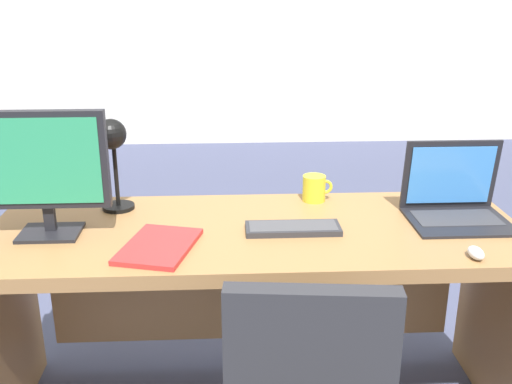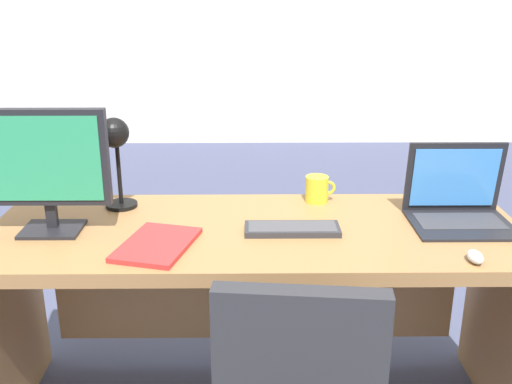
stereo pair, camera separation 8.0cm
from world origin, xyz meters
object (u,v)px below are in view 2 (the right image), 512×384
monitor (44,163)px  book (157,245)px  keyboard (292,229)px  coffee_mug (317,189)px  mouse (475,257)px  laptop (457,197)px  desk_lamp (115,144)px  desk (256,271)px

monitor → book: 0.47m
keyboard → coffee_mug: 0.33m
mouse → book: mouse is taller
keyboard → mouse: (0.54, -0.24, 0.01)m
laptop → desk_lamp: desk_lamp is taller
desk → coffee_mug: (0.24, 0.22, 0.24)m
monitor → laptop: bearing=4.1°
book → mouse: bearing=-6.9°
monitor → coffee_mug: size_ratio=3.63×
laptop → desk: bearing=-177.2°
laptop → coffee_mug: 0.52m
keyboard → laptop: bearing=11.0°
mouse → book: 1.00m
laptop → coffee_mug: laptop is taller
desk → laptop: size_ratio=5.33×
monitor → desk_lamp: 0.28m
laptop → desk_lamp: bearing=174.9°
monitor → mouse: 1.41m
monitor → desk: bearing=5.4°
desk_lamp → book: bearing=-61.2°
desk → keyboard: keyboard is taller
desk → desk_lamp: desk_lamp is taller
desk → book: bearing=-148.1°
laptop → book: laptop is taller
keyboard → mouse: size_ratio=4.10×
mouse → desk_lamp: size_ratio=0.23×
desk → laptop: bearing=2.8°
mouse → book: size_ratio=0.23×
desk → monitor: (-0.70, -0.07, 0.43)m
keyboard → book: (-0.45, -0.12, -0.00)m
mouse → desk_lamp: 1.29m
laptop → desk_lamp: size_ratio=0.99×
desk_lamp → coffee_mug: 0.78m
book → monitor: bearing=160.6°
laptop → mouse: size_ratio=4.40×
desk → mouse: bearing=-25.7°
keyboard → desk: bearing=146.8°
mouse → coffee_mug: (-0.43, 0.54, 0.03)m
monitor → keyboard: (0.83, -0.01, -0.23)m
desk → keyboard: size_ratio=5.73×
laptop → mouse: bearing=-98.9°
desk → laptop: 0.77m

